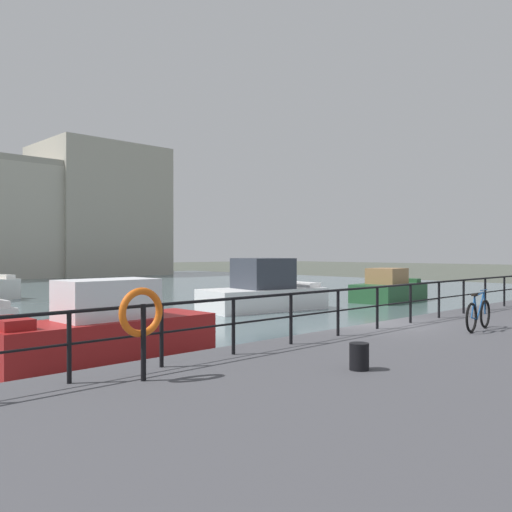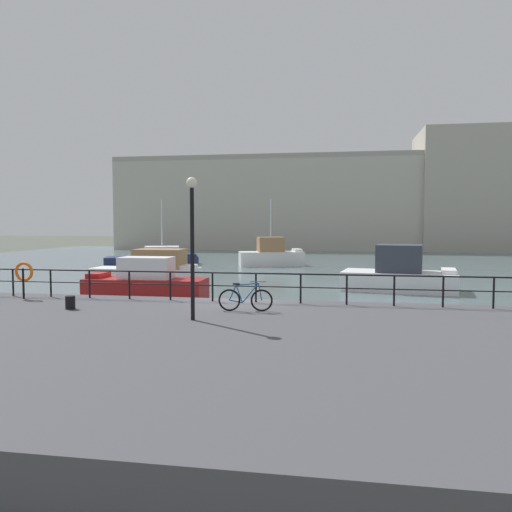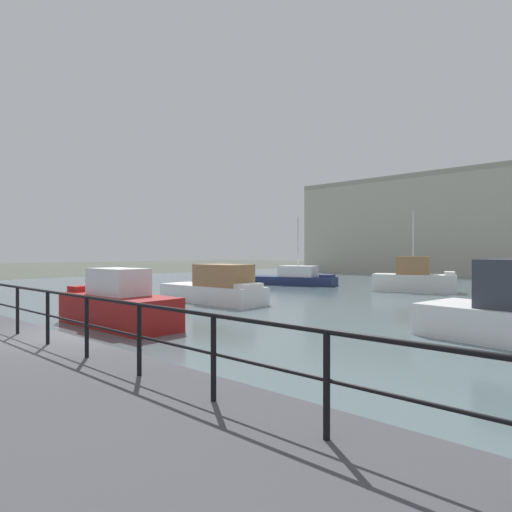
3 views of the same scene
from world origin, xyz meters
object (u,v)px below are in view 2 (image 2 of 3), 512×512
Objects in this scene: harbor_building at (355,202)px; moored_small_launch at (151,270)px; moored_white_yacht at (156,258)px; life_ring_stand at (24,273)px; mooring_bollard at (70,302)px; quay_lamp_post at (192,228)px; moored_harbor_tender at (145,286)px; moored_cabin_cruiser at (400,274)px; parked_bicycle at (245,299)px; moored_green_narrowboat at (271,255)px.

harbor_building is 47.07m from moored_small_launch.
moored_white_yacht is 28.14m from life_ring_stand.
harbor_building is 61.21m from mooring_bollard.
quay_lamp_post is at bearing -85.04° from moored_white_yacht.
mooring_bollard is at bearing -92.13° from moored_white_yacht.
moored_white_yacht is 23.20m from moored_harbor_tender.
harbor_building is at bearing 101.42° from moored_cabin_cruiser.
moored_small_launch is 15.82m from mooring_bollard.
moored_white_yacht reaches higher than parked_bicycle.
moored_green_narrowboat is at bearing -98.47° from moored_harbor_tender.
life_ring_stand is (-2.51, -5.75, 1.17)m from moored_harbor_tender.
harbor_building is 53.91m from moored_harbor_tender.
harbor_building is 132.66× the size of mooring_bollard.
moored_cabin_cruiser is 1.62× the size of quay_lamp_post.
harbor_building is 45.86m from moored_cabin_cruiser.
mooring_bollard is (0.43, -7.62, 0.41)m from moored_harbor_tender.
moored_white_yacht is 1.29× the size of moored_small_launch.
mooring_bollard is (8.19, -29.48, 0.63)m from moored_white_yacht.
life_ring_stand is (0.30, -13.62, 1.16)m from moored_small_launch.
moored_white_yacht is 1.44× the size of moored_green_narrowboat.
moored_harbor_tender is 9.45m from parked_bicycle.
parked_bicycle is at bearing -94.89° from harbor_building.
moored_white_yacht reaches higher than life_ring_stand.
moored_cabin_cruiser is at bearing -3.60° from moored_small_launch.
moored_white_yacht is at bearing 105.53° from mooring_bollard.
moored_small_launch is 3.91× the size of parked_bicycle.
moored_green_narrowboat is at bearing 131.42° from moored_cabin_cruiser.
harbor_building is at bearing 76.59° from life_ring_stand.
mooring_bollard is (-10.91, -59.97, -5.64)m from harbor_building.
harbor_building reaches higher than quay_lamp_post.
quay_lamp_post reaches higher than parked_bicycle.
harbor_building reaches higher than moored_harbor_tender.
moored_cabin_cruiser is (1.33, -45.46, -5.93)m from harbor_building.
life_ring_stand reaches higher than moored_harbor_tender.
harbor_building is at bearing 78.90° from parked_bicycle.
parked_bicycle is at bearing 53.75° from quay_lamp_post.
harbor_building is 8.44× the size of moored_small_launch.
parked_bicycle is 0.42× the size of quay_lamp_post.
harbor_building is 8.62× the size of moored_cabin_cruiser.
moored_white_yacht is at bearing -71.16° from moored_harbor_tender.
moored_small_launch reaches higher than mooring_bollard.
moored_harbor_tender is at bearing 125.36° from parked_bicycle.
moored_harbor_tender is at bearing -115.08° from moored_green_narrowboat.
moored_small_launch is at bearing 91.27° from life_ring_stand.
moored_harbor_tender is (-11.34, -52.35, -6.05)m from harbor_building.
parked_bicycle is (14.02, -28.92, 0.80)m from moored_white_yacht.
moored_white_yacht is 33.34m from quay_lamp_post.
moored_white_yacht is at bearing 109.65° from parked_bicycle.
harbor_building is at bearing 79.69° from mooring_bollard.
moored_green_narrowboat is 1.48× the size of quay_lamp_post.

